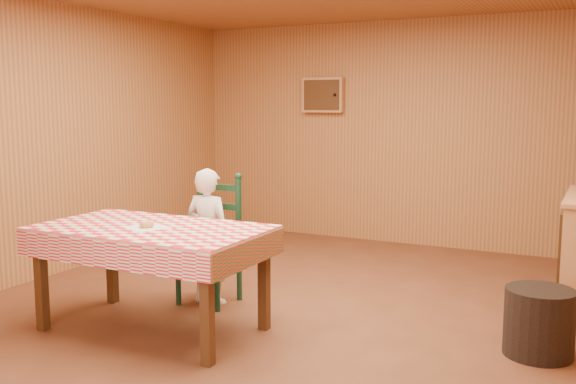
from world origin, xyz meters
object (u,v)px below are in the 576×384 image
(seated_child, at_px, (208,236))
(storage_bin, at_px, (539,322))
(dining_table, at_px, (152,238))
(ladder_chair, at_px, (212,242))

(seated_child, height_order, storage_bin, seated_child)
(storage_bin, bearing_deg, dining_table, -163.76)
(dining_table, distance_m, storage_bin, 2.71)
(seated_child, xyz_separation_m, storage_bin, (2.57, 0.02, -0.34))
(dining_table, relative_size, seated_child, 1.47)
(ladder_chair, bearing_deg, storage_bin, -0.86)
(dining_table, distance_m, ladder_chair, 0.81)
(dining_table, height_order, ladder_chair, ladder_chair)
(dining_table, bearing_deg, storage_bin, 16.24)
(dining_table, bearing_deg, seated_child, 90.00)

